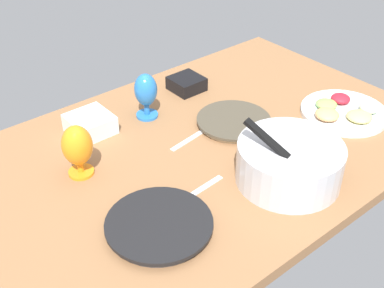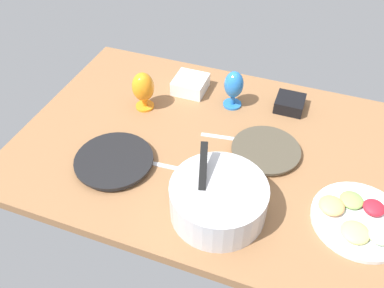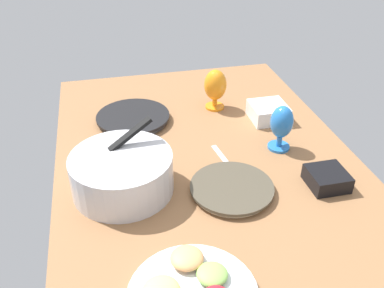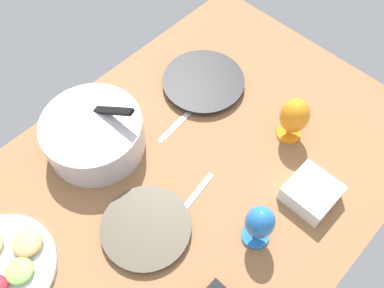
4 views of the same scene
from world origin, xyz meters
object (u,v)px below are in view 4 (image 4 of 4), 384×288
at_px(fruit_platter, 0,265).
at_px(hurricane_glass_blue, 259,223).
at_px(hurricane_glass_orange, 294,117).
at_px(dinner_plate_left, 146,228).
at_px(mixing_bowl, 94,134).
at_px(dinner_plate_right, 203,82).
at_px(square_bowl_white, 312,192).

relative_size(fruit_platter, hurricane_glass_blue, 1.85).
bearing_deg(hurricane_glass_orange, dinner_plate_left, 169.97).
height_order(dinner_plate_left, mixing_bowl, mixing_bowl).
bearing_deg(dinner_plate_left, fruit_platter, 149.05).
relative_size(dinner_plate_right, square_bowl_white, 2.07).
distance_m(dinner_plate_left, hurricane_glass_blue, 0.33).
height_order(dinner_plate_left, hurricane_glass_orange, hurricane_glass_orange).
bearing_deg(hurricane_glass_blue, dinner_plate_left, 130.00).
relative_size(dinner_plate_left, hurricane_glass_orange, 1.54).
xyz_separation_m(fruit_platter, hurricane_glass_blue, (0.55, -0.45, 0.08)).
xyz_separation_m(dinner_plate_right, square_bowl_white, (-0.10, -0.53, 0.02)).
distance_m(hurricane_glass_orange, hurricane_glass_blue, 0.38).
xyz_separation_m(fruit_platter, hurricane_glass_orange, (0.91, -0.31, 0.08)).
distance_m(dinner_plate_right, square_bowl_white, 0.55).
height_order(dinner_plate_right, mixing_bowl, mixing_bowl).
relative_size(fruit_platter, hurricane_glass_orange, 1.83).
distance_m(dinner_plate_left, square_bowl_white, 0.50).
relative_size(hurricane_glass_orange, hurricane_glass_blue, 1.01).
bearing_deg(hurricane_glass_blue, mixing_bowl, 101.30).
xyz_separation_m(dinner_plate_left, fruit_platter, (-0.35, 0.21, 0.00)).
bearing_deg(fruit_platter, mixing_bowl, 15.06).
height_order(dinner_plate_right, hurricane_glass_blue, hurricane_glass_blue).
xyz_separation_m(dinner_plate_left, dinner_plate_right, (0.52, 0.25, 0.00)).
relative_size(mixing_bowl, hurricane_glass_orange, 1.85).
bearing_deg(fruit_platter, hurricane_glass_blue, -39.23).
height_order(hurricane_glass_orange, square_bowl_white, hurricane_glass_orange).
height_order(mixing_bowl, hurricane_glass_orange, mixing_bowl).
bearing_deg(fruit_platter, hurricane_glass_orange, -18.82).
bearing_deg(hurricane_glass_orange, fruit_platter, 161.18).
bearing_deg(mixing_bowl, hurricane_glass_blue, -78.70).
relative_size(mixing_bowl, hurricane_glass_blue, 1.87).
bearing_deg(hurricane_glass_orange, hurricane_glass_blue, -157.79).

